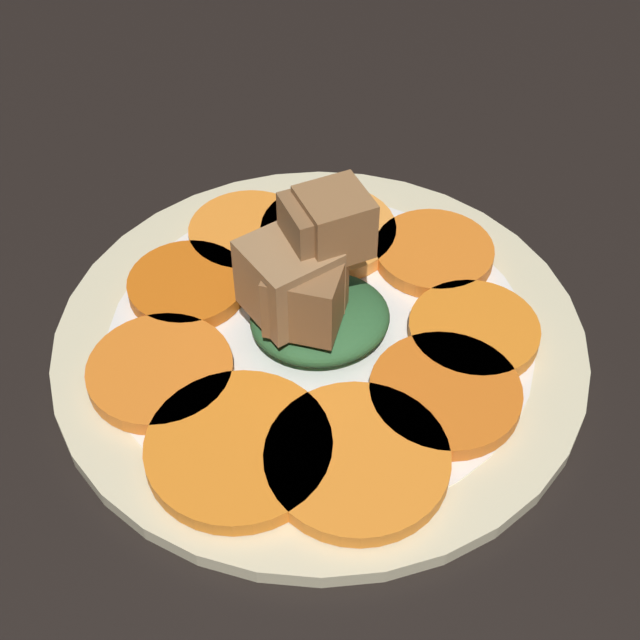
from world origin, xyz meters
The scene contains 13 objects.
table_slab centered at (0.00, 0.00, 1.00)cm, with size 120.00×120.00×2.00cm, color black.
plate centered at (0.00, 0.00, 2.52)cm, with size 30.84×30.84×1.05cm.
carrot_slice_0 centered at (2.18, 8.07, 3.57)cm, with size 8.68×8.68×0.93cm, color #F9963A.
carrot_slice_1 centered at (-2.85, 8.93, 3.57)cm, with size 7.66×7.66×0.93cm, color orange.
carrot_slice_2 centered at (-7.18, 4.93, 3.57)cm, with size 7.15×7.15×0.93cm, color #D45F12.
carrot_slice_3 centered at (-9.29, -1.58, 3.57)cm, with size 8.05×8.05×0.93cm, color orange.
carrot_slice_4 centered at (-5.76, -7.53, 3.57)cm, with size 9.64×9.64×0.93cm, color orange.
carrot_slice_5 centered at (-0.27, -9.42, 3.57)cm, with size 9.47×9.47×0.93cm, color orange.
carrot_slice_6 centered at (5.63, -6.18, 3.57)cm, with size 8.22×8.22×0.93cm, color orange.
carrot_slice_7 centered at (8.59, -2.08, 3.57)cm, with size 7.51×7.51×0.93cm, color orange.
carrot_slice_8 centered at (8.24, 4.81, 3.57)cm, with size 7.46×7.46×0.93cm, color orange.
center_pile centered at (-0.65, -0.13, 6.99)cm, with size 8.64×7.28×9.30cm.
fork centered at (-1.46, -7.50, 3.30)cm, with size 17.38×3.22×0.40cm.
Camera 1 is at (-6.95, -34.42, 40.97)cm, focal length 50.00 mm.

